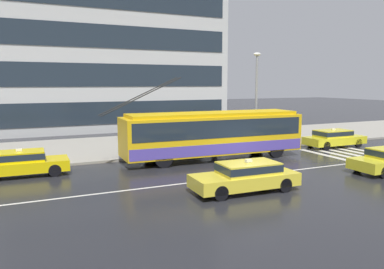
% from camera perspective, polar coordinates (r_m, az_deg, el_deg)
% --- Properties ---
extents(ground_plane, '(160.00, 160.00, 0.00)m').
position_cam_1_polar(ground_plane, '(20.83, 9.11, -5.19)').
color(ground_plane, '#222327').
extents(sidewalk_slab, '(80.00, 10.00, 0.14)m').
position_cam_1_polar(sidewalk_slab, '(29.44, -1.66, -1.15)').
color(sidewalk_slab, gray).
rests_on(sidewalk_slab, ground_plane).
extents(crosswalk_stripe_edge_near, '(0.44, 4.40, 0.01)m').
position_cam_1_polar(crosswalk_stripe_edge_near, '(26.03, 19.41, -2.92)').
color(crosswalk_stripe_edge_near, beige).
rests_on(crosswalk_stripe_edge_near, ground_plane).
extents(crosswalk_stripe_inner_a, '(0.44, 4.40, 0.01)m').
position_cam_1_polar(crosswalk_stripe_inner_a, '(26.66, 20.81, -2.74)').
color(crosswalk_stripe_inner_a, beige).
rests_on(crosswalk_stripe_inner_a, ground_plane).
extents(crosswalk_stripe_center, '(0.44, 4.40, 0.01)m').
position_cam_1_polar(crosswalk_stripe_center, '(27.30, 22.14, -2.57)').
color(crosswalk_stripe_center, beige).
rests_on(crosswalk_stripe_center, ground_plane).
extents(crosswalk_stripe_inner_b, '(0.44, 4.40, 0.01)m').
position_cam_1_polar(crosswalk_stripe_inner_b, '(27.95, 23.41, -2.41)').
color(crosswalk_stripe_inner_b, beige).
rests_on(crosswalk_stripe_inner_b, ground_plane).
extents(crosswalk_stripe_edge_far, '(0.44, 4.40, 0.01)m').
position_cam_1_polar(crosswalk_stripe_edge_far, '(28.62, 24.61, -2.25)').
color(crosswalk_stripe_edge_far, beige).
rests_on(crosswalk_stripe_edge_far, ground_plane).
extents(lane_centre_line, '(72.00, 0.14, 0.01)m').
position_cam_1_polar(lane_centre_line, '(19.88, 11.04, -5.86)').
color(lane_centre_line, silver).
rests_on(lane_centre_line, ground_plane).
extents(trolleybus, '(12.55, 2.95, 5.01)m').
position_cam_1_polar(trolleybus, '(23.06, 3.32, 0.18)').
color(trolleybus, gold).
rests_on(trolleybus, ground_plane).
extents(taxi_queued_behind_bus, '(4.36, 1.93, 1.39)m').
position_cam_1_polar(taxi_queued_behind_bus, '(20.80, -24.41, -3.83)').
color(taxi_queued_behind_bus, yellow).
rests_on(taxi_queued_behind_bus, ground_plane).
extents(taxi_oncoming_near, '(4.73, 1.92, 1.39)m').
position_cam_1_polar(taxi_oncoming_near, '(16.45, 8.20, -6.14)').
color(taxi_oncoming_near, yellow).
rests_on(taxi_oncoming_near, ground_plane).
extents(taxi_ahead_of_bus, '(4.65, 1.80, 1.39)m').
position_cam_1_polar(taxi_ahead_of_bus, '(29.35, 20.75, -0.43)').
color(taxi_ahead_of_bus, yellow).
rests_on(taxi_ahead_of_bus, ground_plane).
extents(bus_shelter, '(4.06, 1.88, 2.46)m').
position_cam_1_polar(bus_shelter, '(25.39, -1.75, 1.88)').
color(bus_shelter, gray).
rests_on(bus_shelter, sidewalk_slab).
extents(pedestrian_at_shelter, '(1.30, 1.30, 1.96)m').
position_cam_1_polar(pedestrian_at_shelter, '(26.51, -3.96, 1.50)').
color(pedestrian_at_shelter, '#59474E').
rests_on(pedestrian_at_shelter, sidewalk_slab).
extents(pedestrian_approaching_curb, '(1.42, 1.42, 2.04)m').
position_cam_1_polar(pedestrian_approaching_curb, '(25.68, 3.32, 1.35)').
color(pedestrian_approaching_curb, '#2F2A47').
rests_on(pedestrian_approaching_curb, sidewalk_slab).
extents(street_lamp, '(0.60, 0.32, 6.63)m').
position_cam_1_polar(street_lamp, '(26.96, 9.76, 6.44)').
color(street_lamp, gray).
rests_on(street_lamp, sidewalk_slab).
extents(office_tower_corner_left, '(23.78, 11.21, 17.88)m').
position_cam_1_polar(office_tower_corner_left, '(41.41, -13.19, 13.56)').
color(office_tower_corner_left, '#B4B5B4').
rests_on(office_tower_corner_left, ground_plane).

